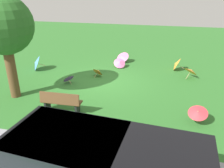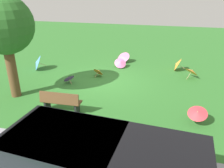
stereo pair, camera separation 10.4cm
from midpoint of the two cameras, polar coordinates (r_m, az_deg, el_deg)
ground at (r=11.96m, az=-1.82°, el=0.61°), size 40.00×40.00×0.00m
van_dark at (r=5.49m, az=-3.60°, el=-19.00°), size 4.73×2.42×1.53m
park_bench at (r=9.10m, az=-12.50°, el=-4.37°), size 1.61×0.52×0.90m
shade_tree at (r=10.43m, az=-25.36°, el=13.08°), size 2.45×2.45×4.43m
parasol_orange_0 at (r=12.97m, az=19.69°, el=3.11°), size 0.99×1.00×0.70m
parasol_orange_2 at (r=12.63m, az=-3.16°, el=3.23°), size 0.72×0.68×0.54m
parasol_orange_3 at (r=14.02m, az=16.24°, el=4.85°), size 0.76×0.87×0.80m
parasol_blue_0 at (r=14.29m, az=-18.20°, el=5.16°), size 0.90×1.04×0.89m
parasol_pink_0 at (r=13.91m, az=2.34°, el=5.43°), size 0.91×0.87×0.64m
parasol_red_0 at (r=8.72m, az=21.10°, el=-6.77°), size 0.86×0.84×0.67m
parasol_pink_1 at (r=15.01m, az=3.04°, el=6.85°), size 1.07×1.02×0.70m
parasol_purple_2 at (r=11.91m, az=-10.65°, el=1.52°), size 0.70×0.73×0.51m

